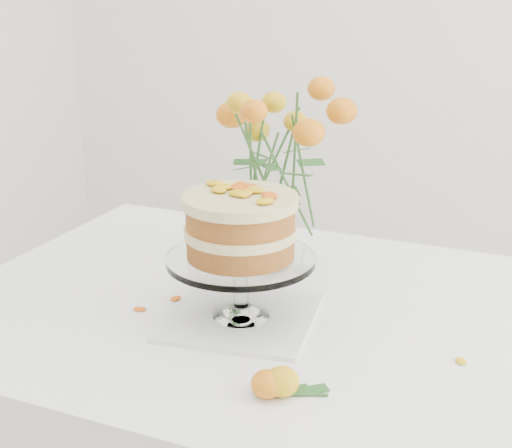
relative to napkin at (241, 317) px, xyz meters
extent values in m
cube|color=tan|center=(0.10, 0.08, -0.03)|extent=(1.40, 0.90, 0.04)
cylinder|color=tan|center=(-0.52, 0.45, -0.41)|extent=(0.06, 0.06, 0.71)
cube|color=white|center=(0.10, 0.08, -0.01)|extent=(1.42, 0.92, 0.01)
cube|color=white|center=(0.10, 0.54, -0.11)|extent=(1.42, 0.01, 0.20)
cube|color=white|center=(-0.61, 0.08, -0.11)|extent=(0.01, 0.92, 0.20)
cube|color=white|center=(0.00, 0.00, 0.00)|extent=(0.30, 0.30, 0.01)
cylinder|color=white|center=(0.00, 0.00, 0.07)|extent=(0.03, 0.03, 0.09)
cylinder|color=white|center=(0.00, 0.00, 0.12)|extent=(0.27, 0.27, 0.01)
cylinder|color=brown|center=(0.00, 0.00, 0.14)|extent=(0.25, 0.25, 0.04)
cylinder|color=beige|center=(0.00, 0.00, 0.17)|extent=(0.26, 0.26, 0.02)
cylinder|color=brown|center=(0.00, 0.00, 0.20)|extent=(0.25, 0.25, 0.04)
cylinder|color=beige|center=(0.00, 0.00, 0.23)|extent=(0.27, 0.27, 0.02)
cylinder|color=white|center=(-0.04, 0.25, 0.00)|extent=(0.07, 0.07, 0.01)
cylinder|color=white|center=(-0.04, 0.25, 0.05)|extent=(0.09, 0.09, 0.10)
ellipsoid|color=gold|center=(0.16, -0.21, 0.02)|extent=(0.05, 0.05, 0.05)
cylinder|color=#2F5F26|center=(0.20, -0.20, 0.00)|extent=(0.06, 0.02, 0.01)
ellipsoid|color=#C45709|center=(0.14, -0.22, 0.02)|extent=(0.05, 0.05, 0.04)
cylinder|color=#2F5F26|center=(0.18, -0.21, 0.00)|extent=(0.06, 0.03, 0.01)
ellipsoid|color=gold|center=(-0.02, -0.02, 0.00)|extent=(0.03, 0.02, 0.00)
ellipsoid|color=gold|center=(0.08, -0.06, 0.00)|extent=(0.03, 0.02, 0.00)
ellipsoid|color=gold|center=(0.12, -0.10, 0.00)|extent=(0.03, 0.02, 0.00)
ellipsoid|color=gold|center=(-0.16, 0.03, 0.00)|extent=(0.03, 0.02, 0.00)
ellipsoid|color=gold|center=(-0.20, -0.04, 0.00)|extent=(0.03, 0.02, 0.00)
ellipsoid|color=gold|center=(0.40, 0.00, 0.00)|extent=(0.03, 0.02, 0.00)
camera|label=1|loc=(0.50, -1.10, 0.60)|focal=50.00mm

